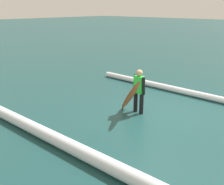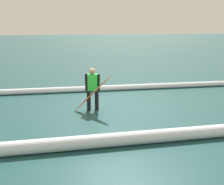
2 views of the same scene
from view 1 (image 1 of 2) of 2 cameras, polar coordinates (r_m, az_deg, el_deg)
name	(u,v)px [view 1 (image 1 of 2)]	position (r m, az deg, el deg)	size (l,w,h in m)	color
ground_plane	(160,113)	(9.23, 10.29, -4.32)	(140.11, 140.11, 0.00)	#1A4344
surfer	(139,89)	(8.90, 5.77, 0.76)	(0.51, 0.25, 1.49)	black
surfboard	(130,96)	(8.70, 3.93, -0.72)	(1.33, 0.89, 1.38)	#E55926
wave_crest_midground	(54,138)	(7.22, -12.27, -9.52)	(0.34, 0.34, 26.00)	silver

